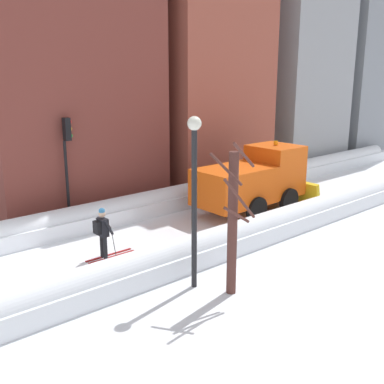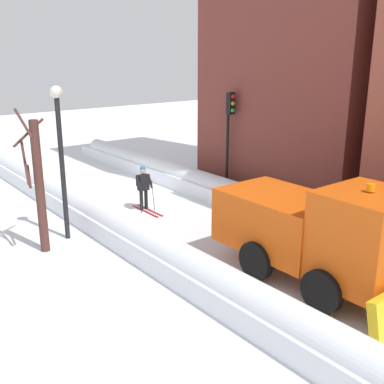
{
  "view_description": "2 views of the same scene",
  "coord_description": "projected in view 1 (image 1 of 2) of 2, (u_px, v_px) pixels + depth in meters",
  "views": [
    {
      "loc": [
        13.5,
        -4.5,
        6.27
      ],
      "look_at": [
        0.39,
        6.86,
        1.7
      ],
      "focal_mm": 43.21,
      "sensor_mm": 36.0,
      "label": 1
    },
    {
      "loc": [
        9.8,
        18.18,
        6.1
      ],
      "look_at": [
        0.85,
        6.74,
        1.74
      ],
      "focal_mm": 44.1,
      "sensor_mm": 36.0,
      "label": 2
    }
  ],
  "objects": [
    {
      "name": "building_tower_distant",
      "position": [
        345.0,
        40.0,
        36.19
      ],
      "size": [
        8.32,
        8.28,
        17.16
      ],
      "color": "gray",
      "rests_on": "ground"
    },
    {
      "name": "snowbank_left",
      "position": [
        199.0,
        193.0,
        22.53
      ],
      "size": [
        1.1,
        36.0,
        1.08
      ],
      "color": "white",
      "rests_on": "ground"
    },
    {
      "name": "building_concrete_far",
      "position": [
        280.0,
        5.0,
        30.53
      ],
      "size": [
        8.18,
        6.31,
        20.88
      ],
      "color": "gray",
      "rests_on": "ground"
    },
    {
      "name": "building_brick_mid",
      "position": [
        187.0,
        57.0,
        26.32
      ],
      "size": [
        7.95,
        6.67,
        13.99
      ],
      "color": "brown",
      "rests_on": "ground"
    },
    {
      "name": "skier",
      "position": [
        103.0,
        231.0,
        15.68
      ],
      "size": [
        0.62,
        1.8,
        1.81
      ],
      "color": "black",
      "rests_on": "ground"
    },
    {
      "name": "plow_truck",
      "position": [
        255.0,
        180.0,
        20.96
      ],
      "size": [
        3.2,
        5.98,
        3.12
      ],
      "color": "#DB510F",
      "rests_on": "ground"
    },
    {
      "name": "snowbank_right",
      "position": [
        290.0,
        220.0,
        18.51
      ],
      "size": [
        1.1,
        36.0,
        1.08
      ],
      "color": "white",
      "rests_on": "ground"
    },
    {
      "name": "ground_plane",
      "position": [
        239.0,
        215.0,
        20.65
      ],
      "size": [
        80.0,
        80.0,
        0.0
      ],
      "primitive_type": "plane",
      "color": "white"
    },
    {
      "name": "traffic_light_pole",
      "position": [
        67.0,
        152.0,
        18.42
      ],
      "size": [
        0.28,
        0.42,
        4.48
      ],
      "color": "black",
      "rests_on": "ground"
    },
    {
      "name": "street_lamp",
      "position": [
        194.0,
        182.0,
        13.04
      ],
      "size": [
        0.4,
        0.4,
        5.08
      ],
      "color": "black",
      "rests_on": "ground"
    },
    {
      "name": "bare_tree_near",
      "position": [
        233.0,
        221.0,
        12.9
      ],
      "size": [
        1.07,
        1.13,
        4.5
      ],
      "color": "#4F2C27",
      "rests_on": "ground"
    }
  ]
}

